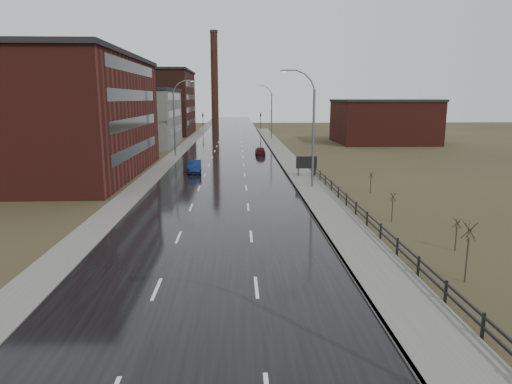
{
  "coord_description": "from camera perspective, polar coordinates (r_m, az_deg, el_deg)",
  "views": [
    {
      "loc": [
        1.47,
        -7.82,
        8.65
      ],
      "look_at": [
        2.6,
        19.69,
        3.0
      ],
      "focal_mm": 32.0,
      "sensor_mm": 36.0,
      "label": 1
    }
  ],
  "objects": [
    {
      "name": "road",
      "position": [
        68.38,
        -3.57,
        4.34
      ],
      "size": [
        14.0,
        300.0,
        0.06
      ],
      "primitive_type": "cube",
      "color": "black",
      "rests_on": "ground"
    },
    {
      "name": "sidewalk_right",
      "position": [
        44.24,
        6.97,
        0.36
      ],
      "size": [
        3.2,
        180.0,
        0.18
      ],
      "primitive_type": "cube",
      "color": "#595651",
      "rests_on": "ground"
    },
    {
      "name": "curb_right",
      "position": [
        44.02,
        5.02,
        0.34
      ],
      "size": [
        0.16,
        180.0,
        0.18
      ],
      "primitive_type": "cube",
      "color": "slate",
      "rests_on": "ground"
    },
    {
      "name": "sidewalk_left",
      "position": [
        69.04,
        -10.41,
        4.26
      ],
      "size": [
        2.4,
        260.0,
        0.12
      ],
      "primitive_type": "cube",
      "color": "#595651",
      "rests_on": "ground"
    },
    {
      "name": "warehouse_near",
      "position": [
        57.42,
        -25.68,
        8.59
      ],
      "size": [
        22.44,
        28.56,
        13.5
      ],
      "color": "#471914",
      "rests_on": "ground"
    },
    {
      "name": "warehouse_mid",
      "position": [
        88.06,
        -15.31,
        8.99
      ],
      "size": [
        16.32,
        20.4,
        10.5
      ],
      "color": "slate",
      "rests_on": "ground"
    },
    {
      "name": "warehouse_far",
      "position": [
        118.37,
        -14.54,
        10.81
      ],
      "size": [
        26.52,
        24.48,
        15.5
      ],
      "color": "#331611",
      "rests_on": "ground"
    },
    {
      "name": "building_right",
      "position": [
        94.43,
        15.61,
        8.52
      ],
      "size": [
        18.36,
        16.32,
        8.5
      ],
      "color": "#471914",
      "rests_on": "ground"
    },
    {
      "name": "smokestack",
      "position": [
        158.14,
        -5.21,
        14.04
      ],
      "size": [
        2.7,
        2.7,
        30.7
      ],
      "color": "#331611",
      "rests_on": "ground"
    },
    {
      "name": "streetlight_right_mid",
      "position": [
        44.47,
        6.82,
        7.9
      ],
      "size": [
        3.36,
        0.28,
        11.35
      ],
      "color": "slate",
      "rests_on": "ground"
    },
    {
      "name": "streetlight_left",
      "position": [
        70.47,
        -9.95,
        9.15
      ],
      "size": [
        3.36,
        0.28,
        11.35
      ],
      "color": "slate",
      "rests_on": "ground"
    },
    {
      "name": "streetlight_right_far",
      "position": [
        98.11,
        1.79,
        9.96
      ],
      "size": [
        3.36,
        0.28,
        11.35
      ],
      "color": "slate",
      "rests_on": "ground"
    },
    {
      "name": "guardrail",
      "position": [
        28.7,
        15.73,
        -4.91
      ],
      "size": [
        0.1,
        53.05,
        1.1
      ],
      "color": "black",
      "rests_on": "ground"
    },
    {
      "name": "shrub_c",
      "position": [
        23.99,
        24.93,
        -6.62
      ],
      "size": [
        0.7,
        0.74,
        3.0
      ],
      "color": "#382D23",
      "rests_on": "ground"
    },
    {
      "name": "shrub_d",
      "position": [
        28.77,
        23.77,
        -4.77
      ],
      "size": [
        0.47,
        0.49,
        1.94
      ],
      "color": "#382D23",
      "rests_on": "ground"
    },
    {
      "name": "shrub_e",
      "position": [
        33.89,
        16.7,
        -1.71
      ],
      "size": [
        0.51,
        0.54,
        2.14
      ],
      "color": "#382D23",
      "rests_on": "ground"
    },
    {
      "name": "shrub_f",
      "position": [
        43.66,
        14.16,
        1.25
      ],
      "size": [
        0.48,
        0.51,
        2.02
      ],
      "color": "#382D23",
      "rests_on": "ground"
    },
    {
      "name": "billboard",
      "position": [
        50.82,
        6.32,
        3.61
      ],
      "size": [
        2.32,
        0.17,
        2.4
      ],
      "color": "black",
      "rests_on": "ground"
    },
    {
      "name": "traffic_light_left",
      "position": [
        128.23,
        -6.68,
        9.72
      ],
      "size": [
        0.58,
        2.73,
        5.3
      ],
      "color": "black",
      "rests_on": "ground"
    },
    {
      "name": "traffic_light_right",
      "position": [
        128.05,
        0.59,
        9.79
      ],
      "size": [
        0.58,
        2.73,
        5.3
      ],
      "color": "black",
      "rests_on": "ground"
    },
    {
      "name": "car_near",
      "position": [
        54.25,
        -7.69,
        3.12
      ],
      "size": [
        1.97,
        4.63,
        1.49
      ],
      "primitive_type": "imported",
      "rotation": [
        0.0,
        0.0,
        0.09
      ],
      "color": "#0D1B45",
      "rests_on": "ground"
    },
    {
      "name": "car_far",
      "position": [
        71.31,
        0.54,
        5.16
      ],
      "size": [
        1.54,
        3.79,
        1.29
      ],
      "primitive_type": "imported",
      "rotation": [
        0.0,
        0.0,
        3.14
      ],
      "color": "#490C16",
      "rests_on": "ground"
    }
  ]
}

